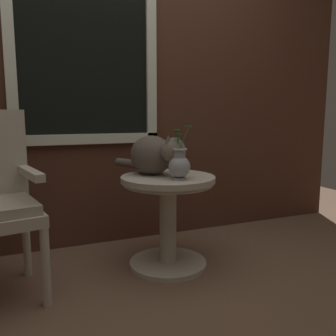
{
  "coord_description": "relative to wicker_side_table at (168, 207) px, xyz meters",
  "views": [
    {
      "loc": [
        -0.66,
        -1.69,
        0.94
      ],
      "look_at": [
        0.17,
        0.28,
        0.62
      ],
      "focal_mm": 38.2,
      "sensor_mm": 36.0,
      "label": 1
    }
  ],
  "objects": [
    {
      "name": "back_wall",
      "position": [
        -0.18,
        0.59,
        0.92
      ],
      "size": [
        4.0,
        0.07,
        2.6
      ],
      "color": "#47281C",
      "rests_on": "ground_plane"
    },
    {
      "name": "pewter_vase_with_ivy",
      "position": [
        0.02,
        -0.13,
        0.29
      ],
      "size": [
        0.13,
        0.13,
        0.31
      ],
      "color": "#99999E",
      "rests_on": "wicker_side_table"
    },
    {
      "name": "cat",
      "position": [
        -0.06,
        0.08,
        0.32
      ],
      "size": [
        0.34,
        0.56,
        0.26
      ],
      "color": "brown",
      "rests_on": "wicker_side_table"
    },
    {
      "name": "wicker_side_table",
      "position": [
        0.0,
        0.0,
        0.0
      ],
      "size": [
        0.58,
        0.58,
        0.57
      ],
      "color": "#B2A893",
      "rests_on": "ground_plane"
    },
    {
      "name": "ground_plane",
      "position": [
        -0.17,
        -0.28,
        -0.38
      ],
      "size": [
        6.0,
        6.0,
        0.0
      ],
      "primitive_type": "plane",
      "color": "brown"
    }
  ]
}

